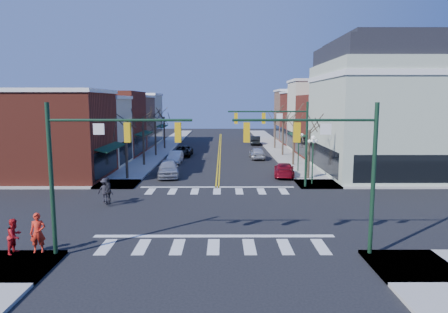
{
  "coord_description": "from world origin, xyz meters",
  "views": [
    {
      "loc": [
        0.47,
        -25.39,
        7.26
      ],
      "look_at": [
        0.57,
        6.56,
        2.8
      ],
      "focal_mm": 32.0,
      "sensor_mm": 36.0,
      "label": 1
    }
  ],
  "objects_px": {
    "lamppost_midblock": "(299,143)",
    "pedestrian_dark_b": "(105,190)",
    "car_right_near": "(284,170)",
    "pedestrian_dark_a": "(108,191)",
    "car_left_mid": "(175,157)",
    "car_right_mid": "(257,153)",
    "lamppost_corner": "(313,151)",
    "car_left_near": "(168,168)",
    "victorian_corner": "(384,107)",
    "pedestrian_red_a": "(38,233)",
    "pedestrian_red_b": "(15,236)",
    "car_left_far": "(183,151)",
    "car_right_far": "(256,140)"
  },
  "relations": [
    {
      "from": "victorian_corner",
      "to": "lamppost_midblock",
      "type": "relative_size",
      "value": 3.29
    },
    {
      "from": "car_right_mid",
      "to": "car_right_far",
      "type": "height_order",
      "value": "car_right_mid"
    },
    {
      "from": "car_left_near",
      "to": "car_right_near",
      "type": "distance_m",
      "value": 11.2
    },
    {
      "from": "car_left_mid",
      "to": "pedestrian_dark_a",
      "type": "height_order",
      "value": "pedestrian_dark_a"
    },
    {
      "from": "car_left_mid",
      "to": "car_right_near",
      "type": "relative_size",
      "value": 0.91
    },
    {
      "from": "lamppost_corner",
      "to": "car_left_near",
      "type": "xyz_separation_m",
      "value": [
        -13.0,
        3.98,
        -2.12
      ]
    },
    {
      "from": "pedestrian_red_a",
      "to": "pedestrian_red_b",
      "type": "bearing_deg",
      "value": 174.87
    },
    {
      "from": "car_left_near",
      "to": "car_left_mid",
      "type": "xyz_separation_m",
      "value": [
        -0.33,
        8.63,
        -0.15
      ]
    },
    {
      "from": "car_right_near",
      "to": "pedestrian_dark_b",
      "type": "xyz_separation_m",
      "value": [
        -14.26,
        -10.33,
        0.33
      ]
    },
    {
      "from": "car_right_mid",
      "to": "pedestrian_red_a",
      "type": "bearing_deg",
      "value": 65.96
    },
    {
      "from": "lamppost_midblock",
      "to": "pedestrian_dark_b",
      "type": "height_order",
      "value": "lamppost_midblock"
    },
    {
      "from": "car_right_mid",
      "to": "car_left_far",
      "type": "bearing_deg",
      "value": -16.06
    },
    {
      "from": "car_right_far",
      "to": "pedestrian_dark_b",
      "type": "xyz_separation_m",
      "value": [
        -13.81,
        -38.72,
        0.27
      ]
    },
    {
      "from": "car_right_near",
      "to": "pedestrian_red_a",
      "type": "xyz_separation_m",
      "value": [
        -14.64,
        -19.81,
        0.43
      ]
    },
    {
      "from": "car_left_far",
      "to": "pedestrian_dark_b",
      "type": "height_order",
      "value": "pedestrian_dark_b"
    },
    {
      "from": "car_left_mid",
      "to": "lamppost_midblock",
      "type": "bearing_deg",
      "value": -23.54
    },
    {
      "from": "victorian_corner",
      "to": "car_left_near",
      "type": "distance_m",
      "value": 22.17
    },
    {
      "from": "car_left_far",
      "to": "pedestrian_red_a",
      "type": "relative_size",
      "value": 2.59
    },
    {
      "from": "lamppost_midblock",
      "to": "car_right_mid",
      "type": "bearing_deg",
      "value": 109.77
    },
    {
      "from": "victorian_corner",
      "to": "car_left_mid",
      "type": "relative_size",
      "value": 3.38
    },
    {
      "from": "car_left_mid",
      "to": "pedestrian_red_a",
      "type": "distance_m",
      "value": 28.55
    },
    {
      "from": "lamppost_midblock",
      "to": "car_left_far",
      "type": "xyz_separation_m",
      "value": [
        -13.0,
        11.92,
        -2.28
      ]
    },
    {
      "from": "car_right_near",
      "to": "pedestrian_dark_a",
      "type": "height_order",
      "value": "pedestrian_dark_a"
    },
    {
      "from": "car_left_near",
      "to": "car_left_far",
      "type": "xyz_separation_m",
      "value": [
        0.0,
        14.44,
        -0.16
      ]
    },
    {
      "from": "lamppost_midblock",
      "to": "car_left_near",
      "type": "relative_size",
      "value": 0.87
    },
    {
      "from": "pedestrian_red_a",
      "to": "pedestrian_dark_a",
      "type": "distance_m",
      "value": 8.96
    },
    {
      "from": "car_left_mid",
      "to": "car_left_far",
      "type": "relative_size",
      "value": 0.86
    },
    {
      "from": "lamppost_corner",
      "to": "car_right_near",
      "type": "distance_m",
      "value": 4.98
    },
    {
      "from": "lamppost_midblock",
      "to": "car_left_mid",
      "type": "relative_size",
      "value": 1.03
    },
    {
      "from": "victorian_corner",
      "to": "car_left_near",
      "type": "relative_size",
      "value": 2.87
    },
    {
      "from": "pedestrian_red_b",
      "to": "pedestrian_dark_a",
      "type": "relative_size",
      "value": 0.89
    },
    {
      "from": "lamppost_corner",
      "to": "pedestrian_dark_a",
      "type": "bearing_deg",
      "value": -156.44
    },
    {
      "from": "victorian_corner",
      "to": "pedestrian_red_a",
      "type": "height_order",
      "value": "victorian_corner"
    },
    {
      "from": "lamppost_midblock",
      "to": "pedestrian_dark_a",
      "type": "relative_size",
      "value": 2.3
    },
    {
      "from": "car_right_far",
      "to": "pedestrian_dark_a",
      "type": "relative_size",
      "value": 2.36
    },
    {
      "from": "car_left_far",
      "to": "pedestrian_dark_a",
      "type": "relative_size",
      "value": 2.62
    },
    {
      "from": "lamppost_corner",
      "to": "pedestrian_red_a",
      "type": "relative_size",
      "value": 2.28
    },
    {
      "from": "lamppost_midblock",
      "to": "car_right_mid",
      "type": "relative_size",
      "value": 1.0
    },
    {
      "from": "car_right_far",
      "to": "pedestrian_red_a",
      "type": "relative_size",
      "value": 2.33
    },
    {
      "from": "victorian_corner",
      "to": "car_left_near",
      "type": "xyz_separation_m",
      "value": [
        -21.3,
        -2.02,
        -5.81
      ]
    },
    {
      "from": "pedestrian_red_a",
      "to": "victorian_corner",
      "type": "bearing_deg",
      "value": 30.09
    },
    {
      "from": "car_left_near",
      "to": "pedestrian_dark_b",
      "type": "relative_size",
      "value": 2.91
    },
    {
      "from": "pedestrian_red_a",
      "to": "pedestrian_red_b",
      "type": "distance_m",
      "value": 1.06
    },
    {
      "from": "car_right_near",
      "to": "car_right_far",
      "type": "relative_size",
      "value": 1.04
    },
    {
      "from": "car_left_mid",
      "to": "car_right_mid",
      "type": "xyz_separation_m",
      "value": [
        9.93,
        3.35,
        0.05
      ]
    },
    {
      "from": "victorian_corner",
      "to": "pedestrian_red_a",
      "type": "distance_m",
      "value": 33.42
    },
    {
      "from": "car_right_mid",
      "to": "pedestrian_dark_a",
      "type": "relative_size",
      "value": 2.31
    },
    {
      "from": "lamppost_corner",
      "to": "car_left_near",
      "type": "height_order",
      "value": "lamppost_corner"
    },
    {
      "from": "lamppost_corner",
      "to": "pedestrian_dark_b",
      "type": "bearing_deg",
      "value": -158.6
    },
    {
      "from": "pedestrian_dark_b",
      "to": "pedestrian_red_b",
      "type": "bearing_deg",
      "value": 89.05
    }
  ]
}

